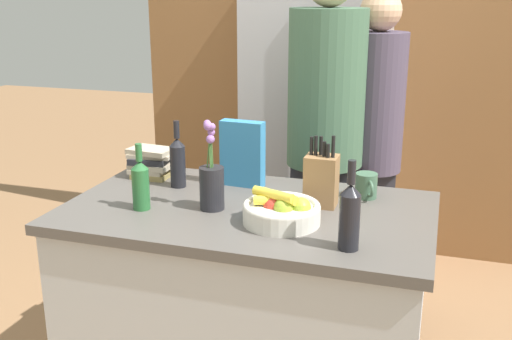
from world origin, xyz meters
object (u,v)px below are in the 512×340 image
Objects in this scene: refrigerator at (317,114)px; cereal_box at (242,154)px; bottle_oil at (178,161)px; knife_block at (321,180)px; bottle_vinegar at (350,215)px; book_stack at (151,162)px; bottle_wine at (141,184)px; person_in_blue at (373,140)px; person_at_sink at (325,134)px; coffee_mug at (366,186)px; flower_vase at (212,183)px; fruit_bowl at (282,210)px.

refrigerator is 1.23m from cereal_box.
knife_block is at bearing -3.97° from bottle_oil.
bottle_oil is at bearing 152.08° from bottle_vinegar.
book_stack is 0.80× the size of bottle_wine.
bottle_oil is at bearing -148.30° from person_in_blue.
person_in_blue reaches higher than bottle_vinegar.
person_in_blue is (-0.06, 1.16, -0.03)m from bottle_vinegar.
bottle_vinegar is (0.48, -1.74, 0.04)m from refrigerator.
bottle_vinegar is at bearing -27.96° from book_stack.
knife_block is 0.41m from bottle_vinegar.
knife_block is 0.61m from person_at_sink.
bottle_vinegar is (0.01, -0.52, 0.07)m from coffee_mug.
coffee_mug is 0.89m from bottle_wine.
coffee_mug is (0.16, 0.14, -0.05)m from knife_block.
person_at_sink reaches higher than bottle_wine.
book_stack is (-0.95, -0.00, 0.02)m from coffee_mug.
refrigerator is at bearing 68.36° from book_stack.
book_stack is at bearing 143.66° from flower_vase.
bottle_wine is at bearing -68.17° from book_stack.
knife_block is 0.79m from person_in_blue.
refrigerator is 6.89× the size of fruit_bowl.
person_at_sink reaches higher than coffee_mug.
bottle_vinegar is at bearing -88.69° from coffee_mug.
knife_block is at bearing 67.21° from fruit_bowl.
book_stack is at bearing -142.69° from person_at_sink.
flower_vase reaches higher than cereal_box.
cereal_box is at bearing 20.86° from bottle_oil.
person_at_sink reaches higher than bottle_vinegar.
bottle_oil is (-0.31, -1.32, 0.04)m from refrigerator.
bottle_oil is 0.96× the size of bottle_vinegar.
book_stack is 1.11m from person_in_blue.
person_in_blue reaches higher than fruit_bowl.
refrigerator is 1.32m from book_stack.
person_in_blue reaches higher than coffee_mug.
flower_vase is 2.80× the size of coffee_mug.
bottle_oil is at bearing 152.97° from fruit_bowl.
knife_block is at bearing -20.89° from cereal_box.
coffee_mug is 0.52m from bottle_vinegar.
cereal_box reaches higher than bottle_wine.
person_in_blue is at bearing 82.38° from knife_block.
person_at_sink is (0.52, 0.56, 0.03)m from bottle_oil.
coffee_mug is at bearing 0.22° from book_stack.
fruit_bowl is (0.21, -1.59, -0.03)m from refrigerator.
refrigerator is 7.49× the size of bottle_wine.
refrigerator is 1.61m from fruit_bowl.
refrigerator is at bearing 111.48° from person_in_blue.
book_stack is at bearing 152.04° from bottle_vinegar.
coffee_mug is 0.07× the size of person_in_blue.
bottle_oil is 0.29m from bottle_wine.
knife_block is at bearing 114.10° from bottle_vinegar.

